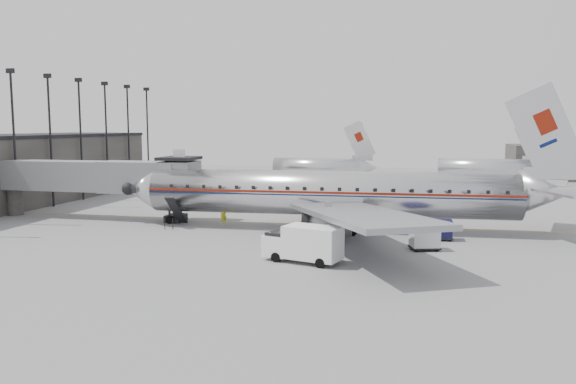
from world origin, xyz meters
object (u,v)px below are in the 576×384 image
Objects in this scene: baggage_cart_navy at (439,229)px; airliner at (338,193)px; baggage_cart_white at (425,238)px; ramp_worker at (224,215)px; service_van at (303,243)px.

airliner is at bearing 161.10° from baggage_cart_navy.
ramp_worker reaches higher than baggage_cart_white.
baggage_cart_white is at bearing -65.36° from ramp_worker.
ramp_worker is at bearing 177.59° from airliner.
airliner reaches higher than baggage_cart_white.
baggage_cart_navy is at bearing -20.31° from airliner.
baggage_cart_navy is 1.14× the size of ramp_worker.
airliner is 7.15× the size of service_van.
airliner is 21.85× the size of ramp_worker.
airliner is 9.53m from baggage_cart_navy.
service_van is 2.31× the size of baggage_cart_white.
airliner is 11.19m from ramp_worker.
airliner is 12.95m from service_van.
service_van reaches higher than baggage_cart_white.
airliner is at bearing 103.16° from service_van.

